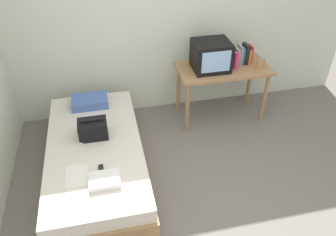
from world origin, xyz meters
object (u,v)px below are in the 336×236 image
object	(u,v)px
desk	(223,74)
tv	(211,56)
remote_silver	(81,139)
pillow	(90,101)
picture_frame	(261,64)
magazine	(77,175)
bed	(97,160)
water_bottle	(236,60)
folded_towel	(105,180)
handbag	(93,129)
book_row	(243,55)
remote_dark	(101,171)

from	to	relation	value
desk	tv	world-z (taller)	tv
remote_silver	pillow	bearing A→B (deg)	79.60
picture_frame	magazine	distance (m)	2.54
pillow	bed	bearing A→B (deg)	-88.95
bed	desk	size ratio (longest dim) A/B	1.72
water_bottle	folded_towel	size ratio (longest dim) A/B	0.76
desk	handbag	world-z (taller)	desk
desk	folded_towel	world-z (taller)	desk
bed	handbag	bearing A→B (deg)	86.22
bed	pillow	world-z (taller)	pillow
book_row	remote_silver	xyz separation A→B (m)	(-2.08, -0.76, -0.40)
desk	picture_frame	world-z (taller)	picture_frame
water_bottle	folded_towel	bearing A→B (deg)	-143.34
picture_frame	remote_silver	xyz separation A→B (m)	(-2.24, -0.56, -0.35)
pillow	desk	bearing A→B (deg)	1.79
tv	pillow	world-z (taller)	tv
tv	remote_dark	bearing A→B (deg)	-140.20
handbag	pillow	bearing A→B (deg)	92.05
water_bottle	pillow	size ratio (longest dim) A/B	0.50
folded_towel	tv	bearing A→B (deg)	43.39
remote_silver	folded_towel	xyz separation A→B (m)	(0.21, -0.65, 0.02)
desk	handbag	distance (m)	1.80
bed	picture_frame	xyz separation A→B (m)	(2.11, 0.66, 0.59)
desk	water_bottle	size ratio (longest dim) A/B	5.46
book_row	picture_frame	distance (m)	0.26
pillow	magazine	size ratio (longest dim) A/B	1.47
book_row	handbag	xyz separation A→B (m)	(-1.94, -0.73, -0.31)
picture_frame	folded_towel	xyz separation A→B (m)	(-2.03, -1.21, -0.34)
picture_frame	magazine	bearing A→B (deg)	-154.65
picture_frame	magazine	world-z (taller)	picture_frame
bed	folded_towel	size ratio (longest dim) A/B	7.14
magazine	remote_dark	distance (m)	0.22
bed	tv	xyz separation A→B (m)	(1.50, 0.78, 0.70)
remote_dark	remote_silver	size ratio (longest dim) A/B	1.08
water_bottle	handbag	world-z (taller)	water_bottle
pillow	handbag	size ratio (longest dim) A/B	1.42
tv	magazine	xyz separation A→B (m)	(-1.66, -1.21, -0.48)
book_row	remote_dark	world-z (taller)	book_row
tv	magazine	bearing A→B (deg)	-144.10
water_bottle	pillow	xyz separation A→B (m)	(-1.82, 0.01, -0.35)
picture_frame	pillow	world-z (taller)	picture_frame
water_bottle	remote_silver	xyz separation A→B (m)	(-1.94, -0.64, -0.40)
bed	tv	world-z (taller)	tv
bed	water_bottle	size ratio (longest dim) A/B	9.41
desk	remote_dark	bearing A→B (deg)	-143.20
magazine	remote_dark	world-z (taller)	remote_dark
picture_frame	remote_dark	xyz separation A→B (m)	(-2.05, -1.07, -0.35)
water_bottle	folded_towel	xyz separation A→B (m)	(-1.73, -1.29, -0.38)
tv	picture_frame	distance (m)	0.64
tv	pillow	xyz separation A→B (m)	(-1.51, -0.04, -0.43)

